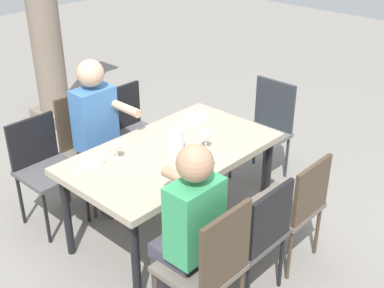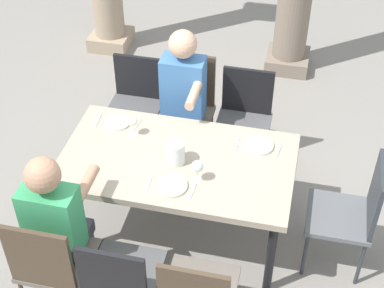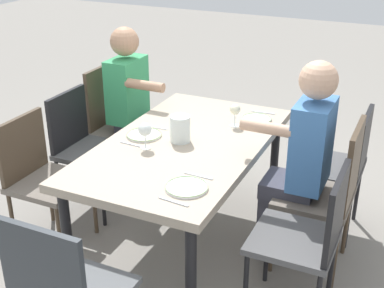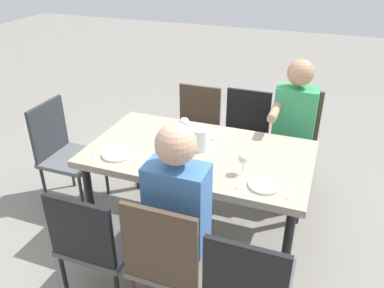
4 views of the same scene
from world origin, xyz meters
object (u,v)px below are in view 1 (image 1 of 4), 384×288
Objects in this scene: plate_2 at (194,118)px; chair_west_south at (210,264)px; dining_table at (173,158)px; water_pitcher at (175,142)px; chair_east_north at (131,127)px; diner_man_white at (101,132)px; wine_glass_0 at (116,145)px; plate_0 at (91,162)px; plate_1 at (202,160)px; chair_east_south at (294,203)px; chair_head_east at (266,125)px; chair_west_north at (44,164)px; chair_mid_south at (254,232)px; diner_woman_green at (187,229)px; chair_mid_north at (88,142)px; wine_glass_1 at (206,135)px.

chair_west_south is at bearing -134.02° from plate_2.
dining_table is 0.15m from water_pitcher.
diner_man_white is (-0.48, -0.19, 0.18)m from chair_east_north.
wine_glass_0 is (-0.72, -0.69, 0.33)m from chair_east_north.
plate_2 is at bearing -32.99° from diner_man_white.
plate_1 is at bearing -45.09° from plate_0.
chair_east_south is (0.00, -1.76, -0.03)m from chair_east_north.
diner_man_white reaches higher than wine_glass_0.
chair_head_east is 1.66m from wine_glass_0.
chair_west_north reaches higher than plate_2.
wine_glass_0 is (-0.24, -0.50, 0.15)m from diner_man_white.
chair_head_east is (1.83, 0.89, -0.01)m from chair_west_south.
dining_table is at bearing -111.33° from chair_east_north.
water_pitcher is at bearing 55.77° from chair_west_south.
diner_man_white is at bearing 147.01° from plate_2.
chair_mid_south reaches higher than plate_0.
chair_west_south is 0.24m from diner_woman_green.
diner_woman_green reaches higher than chair_east_south.
chair_west_south is 1.83m from chair_mid_north.
dining_table is 0.91m from chair_mid_south.
wine_glass_0 reaches higher than dining_table.
wine_glass_1 is at bearing 42.89° from chair_west_south.
chair_mid_south is (0.45, 0.01, -0.02)m from chair_west_south.
plate_0 is (-1.78, 0.29, 0.23)m from chair_head_east.
water_pitcher reaches higher than chair_east_south.
chair_mid_south is at bearing 0.94° from chair_west_south.
wine_glass_1 is at bearing -32.87° from plate_0.
chair_west_south is 0.72× the size of diner_man_white.
chair_head_east is 4.10× the size of plate_2.
plate_2 is at bearing 26.63° from dining_table.
plate_0 is (-0.54, 0.29, 0.08)m from dining_table.
dining_table is 7.22× the size of plate_1.
plate_1 is (-0.32, -1.16, 0.23)m from chair_east_north.
plate_1 is at bearing -62.00° from chair_west_north.
chair_east_north is 0.68× the size of diner_man_white.
chair_head_east is 5.68× the size of wine_glass_1.
plate_0 is 0.86m from wine_glass_1.
water_pitcher is (0.14, -0.92, 0.27)m from chair_mid_north.
dining_table is 7.16× the size of plate_2.
chair_west_north is 0.93m from chair_east_north.
chair_head_east is (1.83, -0.88, -0.00)m from chair_west_north.
chair_east_north is 0.55m from diner_man_white.
wine_glass_0 is at bearing -72.77° from chair_west_north.
water_pitcher reaches higher than plate_2.
chair_west_north is at bearing 118.00° from plate_1.
chair_east_south is at bearing -67.88° from water_pitcher.
dining_table is at bearing 111.32° from chair_east_south.
plate_0 is 0.90× the size of plate_2.
plate_2 is at bearing 59.80° from chair_mid_south.
chair_east_south is at bearing -0.06° from chair_mid_south.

